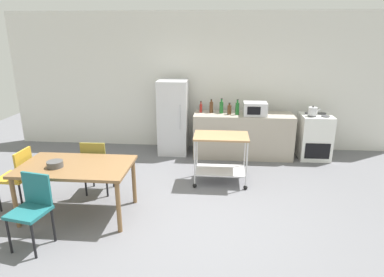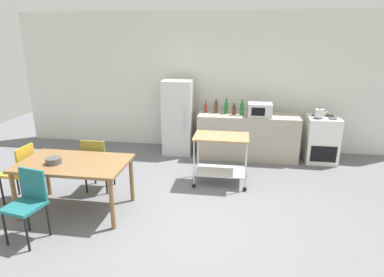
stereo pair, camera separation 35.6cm
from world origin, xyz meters
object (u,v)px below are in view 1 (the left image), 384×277
Objects in this scene: bottle_hot_sauce at (229,110)px; bottle_soy_sauce at (201,108)px; dining_table at (76,170)px; fruit_bowl at (55,164)px; chair_olive at (97,163)px; bottle_sesame_oil at (211,107)px; chair_teal at (32,206)px; bottle_soda at (237,108)px; kitchen_cart at (221,151)px; refrigerator at (173,117)px; microwave at (255,109)px; chair_mustard at (18,174)px; stove_oven at (314,137)px; bottle_olive_oil at (221,107)px; kettle at (313,111)px.

bottle_soy_sauce is at bearing 168.80° from bottle_hot_sauce.
dining_table is 0.28m from fruit_bowl.
chair_olive is 2.67m from bottle_sesame_oil.
bottle_soda is at bearing 63.09° from chair_teal.
kitchen_cart is at bearing 52.63° from chair_teal.
kitchen_cart is 2.94× the size of bottle_soda.
chair_teal is (-0.24, -0.73, -0.15)m from dining_table.
refrigerator is 3.37× the size of microwave.
bottle_soy_sauce is (2.49, 2.48, 0.48)m from chair_mustard.
chair_teal is 2.87× the size of bottle_soda.
microwave is at bearing -174.87° from stove_oven.
bottle_soda is at bearing 47.45° from dining_table.
chair_teal reaches higher than fruit_bowl.
bottle_sesame_oil reaches higher than chair_teal.
dining_table is 7.10× the size of fruit_bowl.
chair_olive is 0.84m from fruit_bowl.
bottle_hot_sauce reaches higher than stove_oven.
chair_mustard is 3.11m from kitchen_cart.
kitchen_cart is 3.79× the size of bottle_soy_sauce.
bottle_olive_oil is 0.19m from bottle_hot_sauce.
kettle is at bearing -155.12° from chair_olive.
chair_olive reaches higher than kitchen_cart.
kettle is at bearing -3.70° from refrigerator.
bottle_sesame_oil reaches higher than bottle_hot_sauce.
refrigerator is 1.19m from bottle_hot_sauce.
refrigerator is 1.70× the size of kitchen_cart.
bottle_soy_sauce is at bearing 176.51° from kettle.
microwave is (2.60, 1.82, 0.51)m from chair_olive.
kitchen_cart is at bearing -73.08° from bottle_soy_sauce.
bottle_soda is at bearing 175.53° from microwave.
chair_teal is at bearing -108.20° from dining_table.
bottle_hot_sauce reaches higher than chair_olive.
chair_teal is 0.98× the size of kitchen_cart.
chair_olive is 3.75× the size of bottle_hot_sauce.
chair_mustard is 3.71× the size of bottle_soy_sauce.
microwave is 1.92× the size of kettle.
dining_table is at bearing -148.19° from kitchen_cart.
microwave is at bearing 125.09° from chair_mustard.
refrigerator reaches higher than bottle_sesame_oil.
kettle is (4.00, 3.21, 0.48)m from chair_teal.
kitchen_cart is 1.51m from bottle_soy_sauce.
stove_oven is 1.01× the size of kitchen_cart.
dining_table is 3.40m from bottle_soda.
bottle_sesame_oil reaches higher than stove_oven.
bottle_soy_sauce is at bearing 56.52° from fruit_bowl.
stove_oven is at bearing 3.02° from bottle_soda.
bottle_soy_sauce is at bearing 179.12° from stove_oven.
chair_mustard is at bearing -139.77° from bottle_olive_oil.
chair_olive is 1.40m from chair_teal.
bottle_sesame_oil is 1.32× the size of fruit_bowl.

